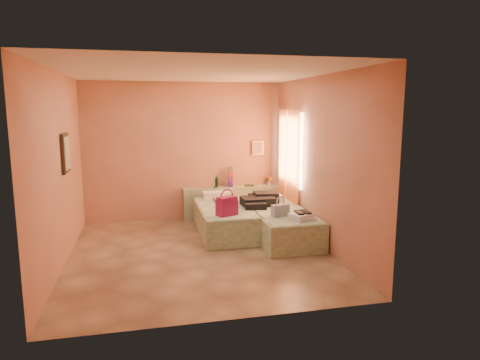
% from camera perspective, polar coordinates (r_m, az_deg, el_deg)
% --- Properties ---
extents(ground, '(4.50, 4.50, 0.00)m').
position_cam_1_polar(ground, '(6.93, -5.43, -9.65)').
color(ground, tan).
rests_on(ground, ground).
extents(room_walls, '(4.02, 4.51, 2.81)m').
position_cam_1_polar(room_walls, '(7.15, -4.61, 5.62)').
color(room_walls, tan).
rests_on(room_walls, ground).
extents(headboard_ledge, '(2.05, 0.30, 0.65)m').
position_cam_1_polar(headboard_ledge, '(8.99, -1.03, -2.97)').
color(headboard_ledge, '#A6B594').
rests_on(headboard_ledge, ground).
extents(bed_left, '(0.91, 2.00, 0.50)m').
position_cam_1_polar(bed_left, '(7.94, -2.13, -5.23)').
color(bed_left, '#C2E4B8').
rests_on(bed_left, ground).
extents(bed_right, '(0.91, 2.00, 0.50)m').
position_cam_1_polar(bed_right, '(7.62, 5.39, -5.90)').
color(bed_right, '#C2E4B8').
rests_on(bed_right, ground).
extents(water_bottle, '(0.08, 0.08, 0.23)m').
position_cam_1_polar(water_bottle, '(8.79, -3.15, -0.36)').
color(water_bottle, '#13351C').
rests_on(water_bottle, headboard_ledge).
extents(rainbow_box, '(0.10, 0.10, 0.42)m').
position_cam_1_polar(rainbow_box, '(8.91, -1.29, 0.41)').
color(rainbow_box, '#9B1351').
rests_on(rainbow_box, headboard_ledge).
extents(small_dish, '(0.14, 0.14, 0.03)m').
position_cam_1_polar(small_dish, '(8.81, -3.18, -0.99)').
color(small_dish, '#447D5E').
rests_on(small_dish, headboard_ledge).
extents(green_book, '(0.23, 0.19, 0.03)m').
position_cam_1_polar(green_book, '(9.02, 1.25, -0.73)').
color(green_book, '#26472F').
rests_on(green_book, headboard_ledge).
extents(flower_vase, '(0.22, 0.22, 0.23)m').
position_cam_1_polar(flower_vase, '(9.16, 3.88, 0.03)').
color(flower_vase, silver).
rests_on(flower_vase, headboard_ledge).
extents(magenta_handbag, '(0.39, 0.32, 0.32)m').
position_cam_1_polar(magenta_handbag, '(7.17, -1.76, -3.47)').
color(magenta_handbag, '#9B1351').
rests_on(magenta_handbag, bed_left).
extents(khaki_garment, '(0.43, 0.36, 0.07)m').
position_cam_1_polar(khaki_garment, '(8.25, -2.07, -2.65)').
color(khaki_garment, tan).
rests_on(khaki_garment, bed_left).
extents(clothes_pile, '(0.67, 0.67, 0.20)m').
position_cam_1_polar(clothes_pile, '(7.92, 2.78, -2.68)').
color(clothes_pile, black).
rests_on(clothes_pile, bed_right).
extents(blue_handbag, '(0.33, 0.21, 0.19)m').
position_cam_1_polar(blue_handbag, '(7.16, 5.41, -4.04)').
color(blue_handbag, '#3F5D98').
rests_on(blue_handbag, bed_right).
extents(towel_stack, '(0.43, 0.40, 0.10)m').
position_cam_1_polar(towel_stack, '(6.96, 8.36, -4.89)').
color(towel_stack, white).
rests_on(towel_stack, bed_right).
extents(sandal_pair, '(0.21, 0.27, 0.03)m').
position_cam_1_polar(sandal_pair, '(7.00, 8.37, -4.27)').
color(sandal_pair, black).
rests_on(sandal_pair, towel_stack).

